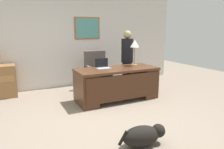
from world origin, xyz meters
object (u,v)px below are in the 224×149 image
(person_standing, at_px, (127,60))
(desk_lamp, at_px, (135,45))
(laptop, at_px, (103,66))
(armchair, at_px, (97,72))
(dog_lying, at_px, (143,135))
(desk, at_px, (117,83))

(person_standing, distance_m, desk_lamp, 0.65)
(laptop, bearing_deg, armchair, 76.02)
(dog_lying, bearing_deg, person_standing, 64.68)
(desk, xyz_separation_m, desk_lamp, (0.56, 0.16, 0.85))
(desk, xyz_separation_m, armchair, (-0.09, 1.04, 0.06))
(dog_lying, relative_size, laptop, 2.28)
(person_standing, xyz_separation_m, dog_lying, (-1.22, -2.58, -0.68))
(armchair, height_order, dog_lying, armchair)
(desk, distance_m, dog_lying, 2.06)
(armchair, bearing_deg, desk_lamp, -53.97)
(desk, bearing_deg, person_standing, 45.28)
(person_standing, relative_size, dog_lying, 2.22)
(dog_lying, xyz_separation_m, laptop, (0.29, 2.11, 0.66))
(desk, height_order, person_standing, person_standing)
(dog_lying, bearing_deg, desk_lamp, 61.33)
(armchair, xyz_separation_m, dog_lying, (-0.51, -2.99, -0.32))
(dog_lying, bearing_deg, desk, 73.01)
(person_standing, bearing_deg, desk_lamp, -98.33)
(person_standing, bearing_deg, laptop, -153.26)
(laptop, bearing_deg, person_standing, 26.74)
(laptop, distance_m, desk_lamp, 0.97)
(desk, bearing_deg, laptop, 151.57)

